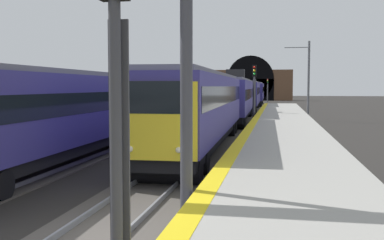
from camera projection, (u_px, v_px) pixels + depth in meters
The scene contains 12 objects.
ground_plane at pixel (91, 240), 10.05m from camera, with size 320.00×320.00×0.00m, color #282623.
platform_right at pixel (295, 229), 9.22m from camera, with size 112.00×4.35×1.01m, color #9E9B93.
platform_right_edge_strip at pixel (200, 200), 9.54m from camera, with size 112.00×0.50×0.01m, color yellow.
track_main_line at pixel (91, 238), 10.05m from camera, with size 160.00×2.89×0.21m.
train_main_approaching at pixel (243, 95), 53.66m from camera, with size 80.13×3.23×4.96m.
train_adjacent_platform at pixel (169, 99), 38.81m from camera, with size 57.65×2.91×4.93m.
railway_signal_near at pixel (116, 109), 6.08m from camera, with size 0.39×0.38×5.22m.
railway_signal_mid at pixel (254, 88), 41.70m from camera, with size 0.39×0.38×5.29m.
railway_signal_far at pixel (268, 88), 97.09m from camera, with size 0.39×0.38×5.05m.
overhead_signal_gantry at pixel (1, 10), 10.94m from camera, with size 0.70×9.29×6.74m.
tunnel_portal at pixel (251, 85), 112.07m from camera, with size 2.18×20.11×11.26m.
catenary_mast_near at pixel (308, 80), 44.77m from camera, with size 0.22×2.46×7.75m.
Camera 1 is at (-9.26, -3.96, 3.36)m, focal length 43.08 mm.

